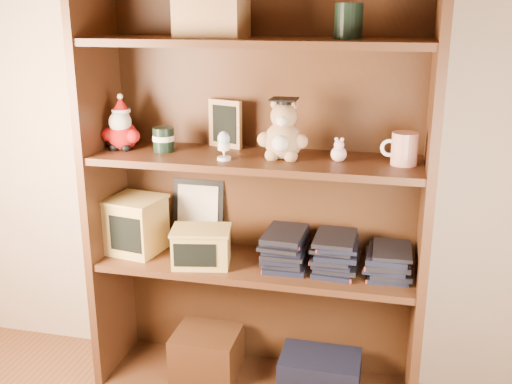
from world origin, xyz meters
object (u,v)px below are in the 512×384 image
at_px(teacher_mug, 404,149).
at_px(treats_box, 136,224).
at_px(bookcase, 259,199).
at_px(grad_teddy_bear, 283,135).

height_order(teacher_mug, treats_box, teacher_mug).
relative_size(bookcase, grad_teddy_bear, 7.55).
height_order(grad_teddy_bear, treats_box, grad_teddy_bear).
distance_m(grad_teddy_bear, teacher_mug, 0.40).
bearing_deg(teacher_mug, treats_box, -179.95).
bearing_deg(treats_box, teacher_mug, 0.05).
distance_m(bookcase, teacher_mug, 0.55).
bearing_deg(grad_teddy_bear, bookcase, 150.09).
xyz_separation_m(bookcase, grad_teddy_bear, (0.10, -0.06, 0.25)).
distance_m(grad_teddy_bear, treats_box, 0.68).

